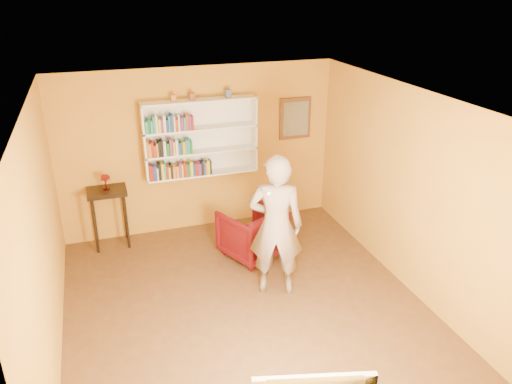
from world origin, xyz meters
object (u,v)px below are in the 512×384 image
bookshelf (200,137)px  ruby_lustre (105,179)px  console_table (108,200)px  armchair (252,233)px  person (276,226)px

bookshelf → ruby_lustre: (-1.52, -0.16, -0.46)m
bookshelf → ruby_lustre: bearing=-174.0°
ruby_lustre → console_table: bearing=76.0°
armchair → person: size_ratio=0.43×
console_table → ruby_lustre: bearing=-104.0°
console_table → person: 2.83m
ruby_lustre → person: person is taller
ruby_lustre → person: (2.02, -1.97, -0.16)m
console_table → armchair: 2.28m
armchair → person: person is taller
console_table → armchair: (2.01, -0.99, -0.42)m
console_table → person: person is taller
console_table → ruby_lustre: size_ratio=3.98×
ruby_lustre → armchair: bearing=-26.3°
bookshelf → console_table: (-1.52, -0.16, -0.80)m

